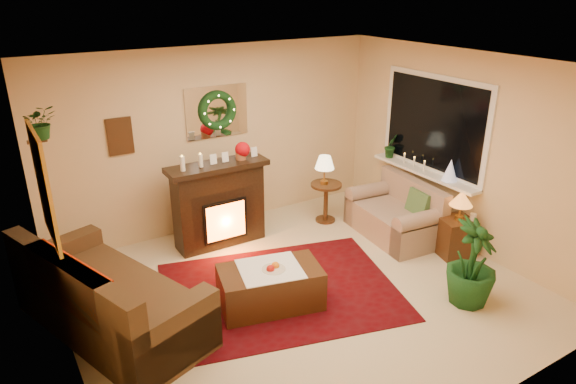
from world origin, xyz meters
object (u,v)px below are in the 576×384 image
loveseat (394,208)px  end_table_square (455,236)px  side_table_round (326,201)px  sofa (110,292)px  fireplace (219,206)px  coffee_table (270,289)px

loveseat → end_table_square: 0.91m
side_table_round → end_table_square: size_ratio=1.17×
sofa → end_table_square: bearing=-29.3°
fireplace → coffee_table: 1.71m
fireplace → coffee_table: fireplace is taller
loveseat → fireplace: bearing=159.4°
sofa → end_table_square: sofa is taller
sofa → side_table_round: bearing=-3.2°
fireplace → end_table_square: fireplace is taller
sofa → end_table_square: (4.24, -0.78, -0.16)m
loveseat → side_table_round: (-0.54, 0.89, -0.09)m
fireplace → coffee_table: bearing=-94.8°
sofa → side_table_round: (3.39, 0.96, -0.10)m
loveseat → end_table_square: loveseat is taller
loveseat → side_table_round: bearing=126.9°
side_table_round → end_table_square: 1.93m
end_table_square → sofa: bearing=169.6°
end_table_square → coffee_table: bearing=174.6°
sofa → loveseat: (3.93, 0.06, -0.01)m
end_table_square → side_table_round: bearing=116.0°
loveseat → side_table_round: loveseat is taller
side_table_round → end_table_square: bearing=-64.0°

